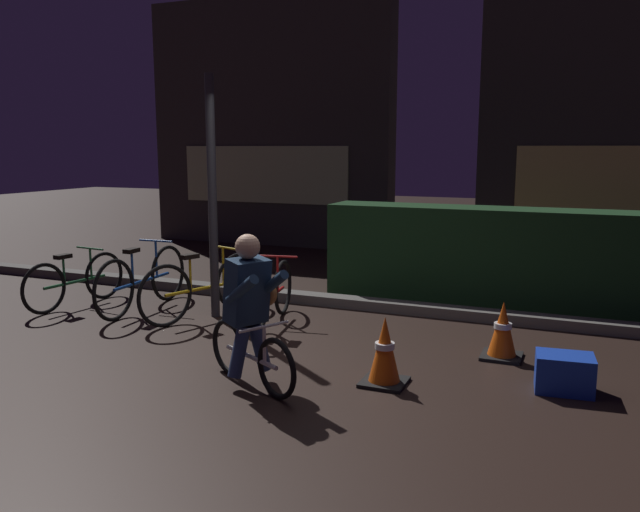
{
  "coord_description": "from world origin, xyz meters",
  "views": [
    {
      "loc": [
        2.51,
        -4.9,
        1.92
      ],
      "look_at": [
        0.2,
        0.6,
        0.9
      ],
      "focal_mm": 35.78,
      "sensor_mm": 36.0,
      "label": 1
    }
  ],
  "objects": [
    {
      "name": "ground_plane",
      "position": [
        0.0,
        0.0,
        0.0
      ],
      "size": [
        40.0,
        40.0,
        0.0
      ],
      "primitive_type": "plane",
      "color": "black"
    },
    {
      "name": "sidewalk_curb",
      "position": [
        0.0,
        2.2,
        0.06
      ],
      "size": [
        12.0,
        0.24,
        0.12
      ],
      "primitive_type": "cube",
      "color": "#56544F",
      "rests_on": "ground"
    },
    {
      "name": "hedge_row",
      "position": [
        1.8,
        3.1,
        0.59
      ],
      "size": [
        4.8,
        0.7,
        1.19
      ],
      "primitive_type": "cube",
      "color": "#19381C",
      "rests_on": "ground"
    },
    {
      "name": "storefront_left",
      "position": [
        -3.35,
        6.5,
        2.38
      ],
      "size": [
        5.03,
        0.54,
        4.78
      ],
      "color": "#383330",
      "rests_on": "ground"
    },
    {
      "name": "storefront_right",
      "position": [
        2.93,
        7.2,
        2.47
      ],
      "size": [
        4.62,
        0.54,
        4.97
      ],
      "color": "#383330",
      "rests_on": "ground"
    },
    {
      "name": "street_post",
      "position": [
        -1.36,
        1.2,
        1.36
      ],
      "size": [
        0.1,
        0.1,
        2.71
      ],
      "primitive_type": "cylinder",
      "color": "#2D2D33",
      "rests_on": "ground"
    },
    {
      "name": "parked_bike_leftmost",
      "position": [
        -3.18,
        0.95,
        0.32
      ],
      "size": [
        0.46,
        1.5,
        0.69
      ],
      "rotation": [
        0.0,
        0.0,
        1.46
      ],
      "color": "black",
      "rests_on": "ground"
    },
    {
      "name": "parked_bike_left_mid",
      "position": [
        -2.31,
        1.12,
        0.37
      ],
      "size": [
        0.46,
        1.76,
        0.81
      ],
      "rotation": [
        0.0,
        0.0,
        1.61
      ],
      "color": "black",
      "rests_on": "ground"
    },
    {
      "name": "parked_bike_center_left",
      "position": [
        -1.43,
        1.09,
        0.36
      ],
      "size": [
        0.63,
        1.64,
        0.79
      ],
      "rotation": [
        0.0,
        0.0,
        1.23
      ],
      "color": "black",
      "rests_on": "ground"
    },
    {
      "name": "parked_bike_center_right",
      "position": [
        -0.59,
        1.11,
        0.33
      ],
      "size": [
        0.46,
        1.57,
        0.73
      ],
      "rotation": [
        0.0,
        0.0,
        1.75
      ],
      "color": "black",
      "rests_on": "ground"
    },
    {
      "name": "traffic_cone_near",
      "position": [
        1.07,
        -0.1,
        0.27
      ],
      "size": [
        0.36,
        0.36,
        0.57
      ],
      "color": "black",
      "rests_on": "ground"
    },
    {
      "name": "traffic_cone_far",
      "position": [
        1.87,
        0.95,
        0.26
      ],
      "size": [
        0.36,
        0.36,
        0.53
      ],
      "color": "black",
      "rests_on": "ground"
    },
    {
      "name": "blue_crate",
      "position": [
        2.43,
        0.3,
        0.15
      ],
      "size": [
        0.47,
        0.36,
        0.3
      ],
      "primitive_type": "cube",
      "rotation": [
        0.0,
        0.0,
        0.1
      ],
      "color": "#193DB7",
      "rests_on": "ground"
    },
    {
      "name": "cyclist",
      "position": [
        0.07,
        -0.52,
        0.63
      ],
      "size": [
        1.07,
        0.67,
        1.25
      ],
      "rotation": [
        0.0,
        0.0,
        -0.48
      ],
      "color": "black",
      "rests_on": "ground"
    }
  ]
}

